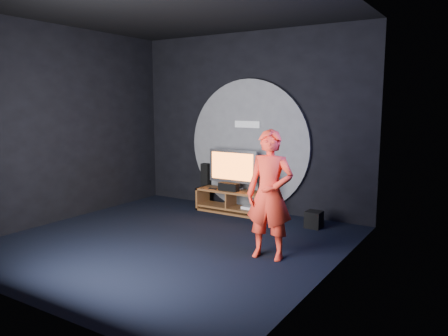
% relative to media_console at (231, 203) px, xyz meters
% --- Properties ---
extents(floor, '(5.00, 5.00, 0.00)m').
position_rel_media_console_xyz_m(floor, '(0.16, -2.05, -0.20)').
color(floor, black).
rests_on(floor, ground).
extents(back_wall, '(5.00, 0.04, 3.50)m').
position_rel_media_console_xyz_m(back_wall, '(0.16, 0.45, 1.55)').
color(back_wall, black).
rests_on(back_wall, ground).
extents(front_wall, '(5.00, 0.04, 3.50)m').
position_rel_media_console_xyz_m(front_wall, '(0.16, -4.55, 1.55)').
color(front_wall, black).
rests_on(front_wall, ground).
extents(left_wall, '(0.04, 5.00, 3.50)m').
position_rel_media_console_xyz_m(left_wall, '(-2.34, -2.05, 1.55)').
color(left_wall, black).
rests_on(left_wall, ground).
extents(right_wall, '(0.04, 5.00, 3.50)m').
position_rel_media_console_xyz_m(right_wall, '(2.66, -2.05, 1.55)').
color(right_wall, black).
rests_on(right_wall, ground).
extents(ceiling, '(5.00, 5.00, 0.01)m').
position_rel_media_console_xyz_m(ceiling, '(0.16, -2.05, 3.31)').
color(ceiling, black).
rests_on(ceiling, back_wall).
extents(wall_disc_panel, '(2.60, 0.11, 2.60)m').
position_rel_media_console_xyz_m(wall_disc_panel, '(0.16, 0.39, 1.11)').
color(wall_disc_panel, '#515156').
rests_on(wall_disc_panel, ground).
extents(media_console, '(1.39, 0.45, 0.45)m').
position_rel_media_console_xyz_m(media_console, '(0.00, 0.00, 0.00)').
color(media_console, brown).
rests_on(media_console, ground).
extents(tv, '(1.04, 0.22, 0.78)m').
position_rel_media_console_xyz_m(tv, '(-0.01, 0.07, 0.68)').
color(tv, '#A5A4AB').
rests_on(tv, media_console).
extents(center_speaker, '(0.40, 0.15, 0.15)m').
position_rel_media_console_xyz_m(center_speaker, '(-0.01, -0.08, 0.33)').
color(center_speaker, black).
rests_on(center_speaker, media_console).
extents(remote, '(0.18, 0.05, 0.02)m').
position_rel_media_console_xyz_m(remote, '(-0.35, -0.12, 0.27)').
color(remote, black).
rests_on(remote, media_console).
extents(tower_speaker_left, '(0.18, 0.20, 0.88)m').
position_rel_media_console_xyz_m(tower_speaker_left, '(-0.79, 0.30, 0.25)').
color(tower_speaker_left, black).
rests_on(tower_speaker_left, ground).
extents(tower_speaker_right, '(0.18, 0.20, 0.88)m').
position_rel_media_console_xyz_m(tower_speaker_right, '(0.77, -0.08, 0.25)').
color(tower_speaker_right, black).
rests_on(tower_speaker_right, ground).
extents(subwoofer, '(0.26, 0.26, 0.29)m').
position_rel_media_console_xyz_m(subwoofer, '(1.76, -0.14, -0.05)').
color(subwoofer, black).
rests_on(subwoofer, ground).
extents(player, '(0.71, 0.52, 1.79)m').
position_rel_media_console_xyz_m(player, '(1.75, -1.87, 0.70)').
color(player, red).
rests_on(player, ground).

